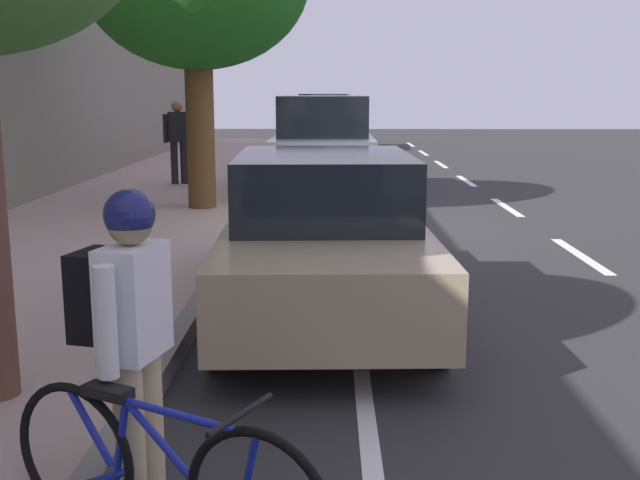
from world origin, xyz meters
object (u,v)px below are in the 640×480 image
(parked_suv_silver_mid, at_px, (323,145))
(parked_sedan_tan_far, at_px, (324,237))
(parked_sedan_red_second, at_px, (320,140))
(parked_suv_green_nearest, at_px, (326,121))
(cyclist_with_backpack, at_px, (128,318))
(bicycle_at_curb, at_px, (159,475))
(pedestrian_on_phone, at_px, (178,136))

(parked_suv_silver_mid, height_order, parked_sedan_tan_far, parked_suv_silver_mid)
(parked_sedan_red_second, relative_size, parked_suv_silver_mid, 0.95)
(parked_sedan_tan_far, bearing_deg, parked_suv_green_nearest, -89.87)
(parked_sedan_red_second, xyz_separation_m, cyclist_with_backpack, (0.73, 17.88, 0.23))
(parked_suv_green_nearest, xyz_separation_m, bicycle_at_curb, (0.67, 24.60, -0.64))
(parked_sedan_red_second, xyz_separation_m, pedestrian_on_phone, (2.88, 5.41, 0.41))
(parked_sedan_red_second, distance_m, pedestrian_on_phone, 6.15)
(parked_sedan_tan_far, distance_m, bicycle_at_curb, 3.91)
(parked_suv_green_nearest, relative_size, parked_sedan_red_second, 1.08)
(bicycle_at_curb, xyz_separation_m, pedestrian_on_phone, (2.38, -12.93, 0.77))
(parked_sedan_red_second, height_order, pedestrian_on_phone, pedestrian_on_phone)
(parked_sedan_tan_far, bearing_deg, parked_suv_silver_mid, -89.50)
(parked_sedan_red_second, relative_size, cyclist_with_backpack, 2.76)
(parked_sedan_red_second, relative_size, bicycle_at_curb, 2.81)
(pedestrian_on_phone, bearing_deg, parked_suv_green_nearest, -104.62)
(parked_sedan_red_second, bearing_deg, cyclist_with_backpack, 87.65)
(parked_suv_silver_mid, distance_m, parked_sedan_tan_far, 8.50)
(parked_suv_silver_mid, bearing_deg, pedestrian_on_phone, -11.35)
(bicycle_at_curb, bearing_deg, parked_suv_silver_mid, -92.98)
(parked_suv_green_nearest, bearing_deg, bicycle_at_curb, 88.44)
(parked_sedan_red_second, bearing_deg, parked_sedan_tan_far, 90.82)
(bicycle_at_curb, bearing_deg, pedestrian_on_phone, -79.59)
(parked_sedan_tan_far, distance_m, cyclist_with_backpack, 3.51)
(parked_sedan_tan_far, xyz_separation_m, cyclist_with_backpack, (0.94, 3.37, 0.23))
(bicycle_at_curb, bearing_deg, cyclist_with_backpack, -63.52)
(pedestrian_on_phone, bearing_deg, cyclist_with_backpack, 99.78)
(parked_suv_silver_mid, relative_size, cyclist_with_backpack, 2.91)
(parked_suv_green_nearest, xyz_separation_m, pedestrian_on_phone, (3.04, 11.67, 0.13))
(parked_suv_green_nearest, bearing_deg, parked_suv_silver_mid, 89.87)
(bicycle_at_curb, relative_size, cyclist_with_backpack, 0.98)
(parked_sedan_red_second, distance_m, parked_suv_silver_mid, 6.03)
(parked_sedan_red_second, bearing_deg, pedestrian_on_phone, 61.94)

